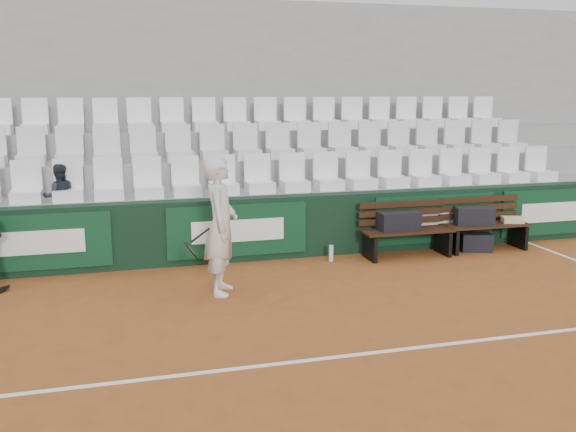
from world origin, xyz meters
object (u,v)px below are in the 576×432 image
Objects in this scene: bench_right at (485,237)px; water_bottle_far at (449,248)px; tennis_player at (221,226)px; sports_bag_right at (474,216)px; spectator_c at (58,168)px; bench_left at (407,243)px; sports_bag_ground at (476,242)px; sports_bag_left at (399,221)px; water_bottle_near at (331,253)px.

water_bottle_far is at bearing -163.20° from bench_right.
water_bottle_far is at bearing 12.66° from tennis_player.
spectator_c reaches higher than sports_bag_right.
bench_left is 2.40× the size of sports_bag_right.
tennis_player reaches higher than bench_left.
spectator_c is at bearing 168.94° from bench_left.
tennis_player reaches higher than bench_right.
sports_bag_ground is 1.83× the size of water_bottle_far.
sports_bag_left is at bearing 164.80° from water_bottle_far.
bench_left is at bearing -178.41° from sports_bag_ground.
sports_bag_left is 2.44× the size of water_bottle_far.
bench_right reaches higher than water_bottle_near.
bench_left and bench_right have the same top height.
water_bottle_near is 0.14× the size of tennis_player.
sports_bag_ground is 1.94× the size of water_bottle_near.
water_bottle_far is (0.67, -0.17, -0.09)m from bench_left.
water_bottle_near is at bearing 176.44° from bench_left.
tennis_player is at bearing -167.34° from water_bottle_far.
water_bottle_near is (-2.56, 0.04, -0.02)m from sports_bag_ground.
sports_bag_left is (-1.60, -0.02, 0.37)m from bench_right.
spectator_c is at bearing 135.50° from tennis_player.
tennis_player is at bearing -165.98° from sports_bag_right.
water_bottle_near is 4.41m from spectator_c.
water_bottle_near is at bearing 179.03° from sports_bag_ground.
tennis_player is (-4.51, -1.08, 0.77)m from sports_bag_ground.
tennis_player reaches higher than sports_bag_right.
sports_bag_right is 0.45m from sports_bag_ground.
tennis_player is (-3.21, -1.05, 0.69)m from bench_left.
sports_bag_left is 1.49m from sports_bag_ground.
water_bottle_far is (1.94, -0.25, 0.01)m from water_bottle_near.
sports_bag_right is 4.61m from tennis_player.
water_bottle_near is (-1.27, 0.08, -0.10)m from bench_left.
spectator_c reaches higher than bench_right.
bench_left is 5.59m from spectator_c.
sports_bag_left reaches higher than water_bottle_near.
spectator_c reaches higher than bench_left.
sports_bag_left is (-0.13, 0.04, 0.37)m from bench_left.
bench_right is 5.51× the size of water_bottle_far.
sports_bag_right is 0.34× the size of tennis_player.
tennis_player is 3.04m from spectator_c.
bench_left is 1.30m from sports_bag_right.
water_bottle_far is at bearing -7.44° from water_bottle_near.
sports_bag_ground is at bearing -0.97° from water_bottle_near.
water_bottle_near is 1.96m from water_bottle_far.
spectator_c reaches higher than tennis_player.
spectator_c is (-4.07, 0.97, 1.38)m from water_bottle_near.
tennis_player is (-3.08, -1.09, 0.33)m from sports_bag_left.
water_bottle_far is 4.06m from tennis_player.
bench_left is at bearing -3.56° from water_bottle_near.
bench_left reaches higher than water_bottle_near.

